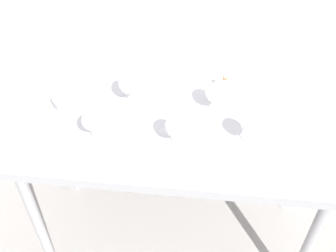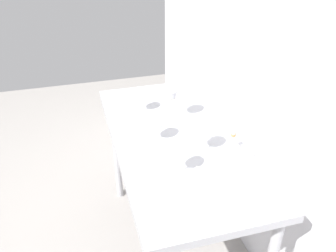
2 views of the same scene
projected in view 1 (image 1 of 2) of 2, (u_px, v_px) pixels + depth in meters
The scene contains 10 objects.
ground_plane at pixel (174, 232), 2.58m from camera, with size 6.00×6.00×0.00m, color #9A9590.
steel_counter at pixel (175, 143), 2.00m from camera, with size 1.40×0.65×0.90m.
wine_glass_near_left at pixel (92, 122), 1.77m from camera, with size 0.08×0.08×0.17m.
wine_glass_near_right at pixel (252, 125), 1.75m from camera, with size 0.08×0.08×0.17m.
wine_glass_far_right at pixel (216, 94), 1.90m from camera, with size 0.09×0.09×0.16m.
wine_glass_near_center at pixel (176, 127), 1.76m from camera, with size 0.09×0.09×0.16m.
wine_glass_far_left at pixel (129, 84), 1.93m from camera, with size 0.10×0.10×0.17m.
tasting_sheet_upper at pixel (271, 125), 1.92m from camera, with size 0.16×0.22×0.00m, color white.
tasting_bowl at pixel (68, 98), 2.00m from camera, with size 0.14×0.14×0.05m.
decanter_funnel at pixel (224, 86), 2.04m from camera, with size 0.12×0.12×0.13m.
Camera 1 is at (0.11, -1.32, 2.30)m, focal length 47.44 mm.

